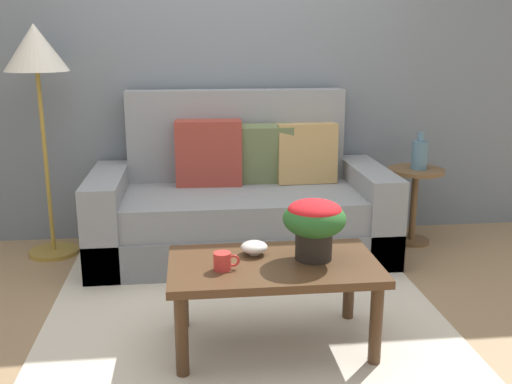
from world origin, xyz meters
name	(u,v)px	position (x,y,z in m)	size (l,w,h in m)	color
ground_plane	(242,301)	(0.00, 0.00, 0.00)	(14.00, 14.00, 0.00)	#997A56
wall_back	(225,47)	(0.00, 1.34, 1.46)	(6.40, 0.12, 2.92)	slate
area_rug	(242,302)	(0.00, -0.02, 0.01)	(2.21, 1.99, 0.01)	beige
couch	(241,205)	(0.08, 0.85, 0.35)	(2.09, 0.95, 1.16)	slate
coffee_table	(274,274)	(0.11, -0.53, 0.39)	(1.04, 0.60, 0.45)	#442D1B
side_table	(415,192)	(1.40, 0.90, 0.40)	(0.41, 0.41, 0.58)	brown
floor_lamp	(37,63)	(-1.29, 0.95, 1.37)	(0.43, 0.43, 1.62)	olive
potted_plant	(314,221)	(0.32, -0.51, 0.65)	(0.31, 0.31, 0.30)	black
coffee_mug	(223,261)	(-0.14, -0.60, 0.50)	(0.13, 0.08, 0.09)	red
snack_bowl	(254,247)	(0.03, -0.41, 0.49)	(0.14, 0.14, 0.07)	silver
table_vase	(420,154)	(1.41, 0.88, 0.69)	(0.12, 0.12, 0.28)	slate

